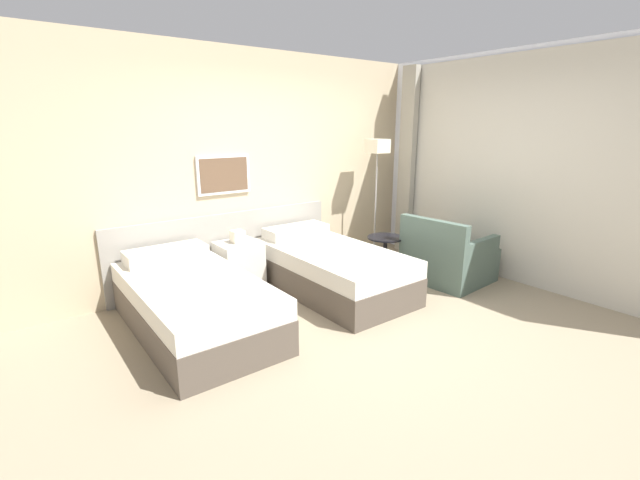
# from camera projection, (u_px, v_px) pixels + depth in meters

# --- Properties ---
(ground_plane) EXTENTS (16.00, 16.00, 0.00)m
(ground_plane) POSITION_uv_depth(u_px,v_px,m) (370.00, 326.00, 4.08)
(ground_plane) COLOR gray
(wall_headboard) EXTENTS (10.00, 0.10, 2.70)m
(wall_headboard) POSITION_uv_depth(u_px,v_px,m) (261.00, 172.00, 5.22)
(wall_headboard) COLOR #C6B28E
(wall_headboard) RESTS_ON ground_plane
(wall_window) EXTENTS (0.21, 4.42, 2.70)m
(wall_window) POSITION_uv_depth(u_px,v_px,m) (529.00, 171.00, 4.92)
(wall_window) COLOR white
(wall_window) RESTS_ON ground_plane
(bed_near_door) EXTENTS (1.00, 1.91, 0.63)m
(bed_near_door) POSITION_uv_depth(u_px,v_px,m) (194.00, 303.00, 3.95)
(bed_near_door) COLOR brown
(bed_near_door) RESTS_ON ground_plane
(bed_near_window) EXTENTS (1.00, 1.91, 0.63)m
(bed_near_window) POSITION_uv_depth(u_px,v_px,m) (331.00, 269.00, 4.89)
(bed_near_window) COLOR brown
(bed_near_window) RESTS_ON ground_plane
(nightstand) EXTENTS (0.47, 0.43, 0.70)m
(nightstand) POSITION_uv_depth(u_px,v_px,m) (239.00, 265.00, 4.94)
(nightstand) COLOR beige
(nightstand) RESTS_ON ground_plane
(floor_lamp) EXTENTS (0.25, 0.25, 1.67)m
(floor_lamp) POSITION_uv_depth(u_px,v_px,m) (377.00, 159.00, 5.75)
(floor_lamp) COLOR #9E9993
(floor_lamp) RESTS_ON ground_plane
(side_table) EXTENTS (0.45, 0.45, 0.49)m
(side_table) POSITION_uv_depth(u_px,v_px,m) (385.00, 248.00, 5.40)
(side_table) COLOR black
(side_table) RESTS_ON ground_plane
(armchair) EXTENTS (0.90, 0.93, 0.81)m
(armchair) POSITION_uv_depth(u_px,v_px,m) (447.00, 259.00, 5.22)
(armchair) COLOR #4C6056
(armchair) RESTS_ON ground_plane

